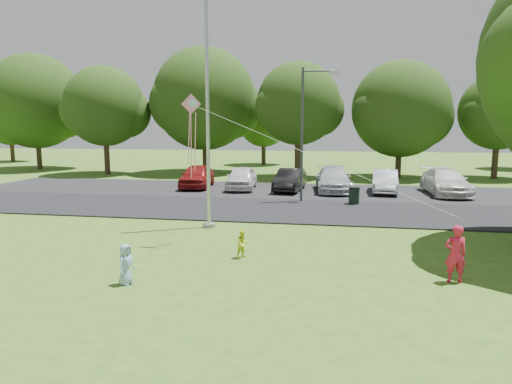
% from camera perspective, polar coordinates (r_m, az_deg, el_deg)
% --- Properties ---
extents(ground, '(120.00, 120.00, 0.00)m').
position_cam_1_polar(ground, '(12.72, 3.32, -9.91)').
color(ground, '#376119').
rests_on(ground, ground).
extents(park_road, '(60.00, 6.00, 0.06)m').
position_cam_1_polar(park_road, '(21.41, 6.18, -2.35)').
color(park_road, black).
rests_on(park_road, ground).
extents(parking_strip, '(42.00, 7.00, 0.06)m').
position_cam_1_polar(parking_strip, '(27.82, 7.11, 0.10)').
color(parking_strip, black).
rests_on(parking_strip, ground).
extents(flagpole, '(0.50, 0.50, 10.00)m').
position_cam_1_polar(flagpole, '(17.69, -6.06, 8.89)').
color(flagpole, '#B7BABF').
rests_on(flagpole, ground).
extents(street_lamp, '(1.92, 0.54, 6.88)m').
position_cam_1_polar(street_lamp, '(23.77, 6.45, 8.65)').
color(street_lamp, '#3F3F44').
rests_on(street_lamp, ground).
extents(trash_can, '(0.56, 0.56, 0.89)m').
position_cam_1_polar(trash_can, '(23.45, 12.16, -0.52)').
color(trash_can, black).
rests_on(trash_can, ground).
extents(tree_row, '(64.35, 11.94, 10.88)m').
position_cam_1_polar(tree_row, '(36.27, 10.57, 10.92)').
color(tree_row, '#332316').
rests_on(tree_row, ground).
extents(horizon_trees, '(77.46, 7.20, 7.02)m').
position_cam_1_polar(horizon_trees, '(45.95, 13.57, 8.50)').
color(horizon_trees, '#332316').
rests_on(horizon_trees, ground).
extents(parked_cars, '(17.14, 5.24, 1.47)m').
position_cam_1_polar(parked_cars, '(27.67, 7.91, 1.58)').
color(parked_cars, maroon).
rests_on(parked_cars, ground).
extents(woman, '(0.58, 0.41, 1.49)m').
position_cam_1_polar(woman, '(12.73, 23.67, -7.10)').
color(woman, red).
rests_on(woman, ground).
extents(child_yellow, '(0.53, 0.53, 0.86)m').
position_cam_1_polar(child_yellow, '(13.85, -1.65, -6.51)').
color(child_yellow, yellow).
rests_on(child_yellow, ground).
extents(child_blue, '(0.43, 0.57, 1.05)m').
position_cam_1_polar(child_blue, '(12.04, -15.97, -8.67)').
color(child_blue, '#88ABD1').
rests_on(child_blue, ground).
extents(kite, '(8.07, 2.81, 3.30)m').
position_cam_1_polar(kite, '(15.08, -7.40, 9.02)').
color(kite, pink).
rests_on(kite, ground).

